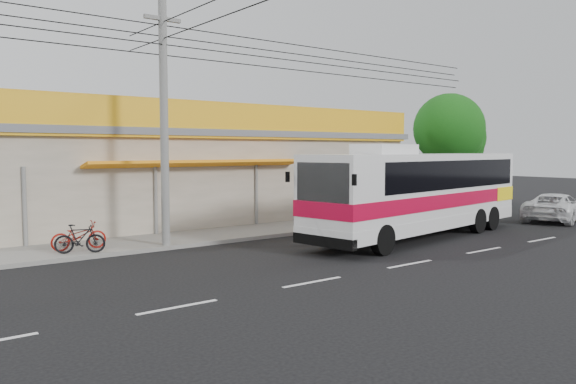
% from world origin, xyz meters
% --- Properties ---
extents(ground, '(120.00, 120.00, 0.00)m').
position_xyz_m(ground, '(0.00, 0.00, 0.00)').
color(ground, black).
rests_on(ground, ground).
extents(sidewalk, '(30.00, 3.20, 0.15)m').
position_xyz_m(sidewalk, '(0.00, 6.00, 0.07)').
color(sidewalk, gray).
rests_on(sidewalk, ground).
extents(lane_markings, '(50.00, 0.12, 0.01)m').
position_xyz_m(lane_markings, '(0.00, -2.50, 0.00)').
color(lane_markings, silver).
rests_on(lane_markings, ground).
extents(storefront_building, '(22.60, 9.20, 5.70)m').
position_xyz_m(storefront_building, '(-0.01, 11.54, 2.30)').
color(storefront_building, gray).
rests_on(storefront_building, ground).
extents(coach_bus, '(12.58, 4.43, 3.80)m').
position_xyz_m(coach_bus, '(4.71, 0.89, 2.03)').
color(coach_bus, silver).
rests_on(coach_bus, ground).
extents(motorbike_red, '(1.88, 0.73, 0.97)m').
position_xyz_m(motorbike_red, '(-7.73, 5.59, 0.64)').
color(motorbike_red, maroon).
rests_on(motorbike_red, sidewalk).
extents(motorbike_dark, '(1.67, 1.06, 0.98)m').
position_xyz_m(motorbike_dark, '(-7.91, 4.89, 0.64)').
color(motorbike_dark, black).
rests_on(motorbike_dark, sidewalk).
extents(white_car, '(5.48, 3.56, 1.40)m').
position_xyz_m(white_car, '(14.38, 0.23, 0.70)').
color(white_car, white).
rests_on(white_car, ground).
extents(utility_pole, '(34.00, 14.00, 9.11)m').
position_xyz_m(utility_pole, '(-4.92, 4.67, 7.51)').
color(utility_pole, slate).
rests_on(utility_pole, ground).
extents(tree_near, '(4.20, 4.20, 6.96)m').
position_xyz_m(tree_near, '(14.53, 6.77, 4.71)').
color(tree_near, '#362615').
rests_on(tree_near, ground).
extents(tree_far, '(3.79, 3.79, 6.28)m').
position_xyz_m(tree_far, '(16.81, 7.98, 4.25)').
color(tree_far, '#362615').
rests_on(tree_far, ground).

